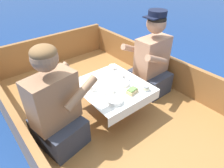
% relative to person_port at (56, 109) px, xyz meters
% --- Properties ---
extents(ground_plane, '(60.00, 60.00, 0.00)m').
position_rel_person_port_xyz_m(ground_plane, '(0.63, 0.10, -0.65)').
color(ground_plane, navy).
extents(boat_deck, '(1.91, 2.88, 0.26)m').
position_rel_person_port_xyz_m(boat_deck, '(0.63, 0.10, -0.52)').
color(boat_deck, '#9E6B38').
rests_on(boat_deck, ground_plane).
extents(gunwale_port, '(0.06, 2.88, 0.39)m').
position_rel_person_port_xyz_m(gunwale_port, '(-0.30, 0.10, -0.19)').
color(gunwale_port, '#936033').
rests_on(gunwale_port, boat_deck).
extents(gunwale_starboard, '(0.06, 2.88, 0.39)m').
position_rel_person_port_xyz_m(gunwale_starboard, '(1.56, 0.10, -0.19)').
color(gunwale_starboard, '#936033').
rests_on(gunwale_starboard, boat_deck).
extents(bow_coaming, '(1.79, 0.06, 0.45)m').
position_rel_person_port_xyz_m(bow_coaming, '(0.63, 1.51, -0.16)').
color(bow_coaming, '#936033').
rests_on(bow_coaming, boat_deck).
extents(cockpit_table, '(0.66, 0.71, 0.35)m').
position_rel_person_port_xyz_m(cockpit_table, '(0.63, 0.02, -0.08)').
color(cockpit_table, '#B2B2B7').
rests_on(cockpit_table, boat_deck).
extents(person_port, '(0.57, 0.52, 0.97)m').
position_rel_person_port_xyz_m(person_port, '(0.00, 0.00, 0.00)').
color(person_port, '#333847').
rests_on(person_port, boat_deck).
extents(person_starboard, '(0.53, 0.45, 0.99)m').
position_rel_person_port_xyz_m(person_starboard, '(1.26, 0.05, 0.02)').
color(person_starboard, '#333847').
rests_on(person_starboard, boat_deck).
extents(plate_sandwich, '(0.18, 0.18, 0.01)m').
position_rel_person_port_xyz_m(plate_sandwich, '(0.69, -0.21, -0.04)').
color(plate_sandwich, white).
rests_on(plate_sandwich, cockpit_table).
extents(plate_bread, '(0.19, 0.19, 0.01)m').
position_rel_person_port_xyz_m(plate_bread, '(0.50, 0.23, -0.04)').
color(plate_bread, white).
rests_on(plate_bread, cockpit_table).
extents(sandwich, '(0.12, 0.09, 0.05)m').
position_rel_person_port_xyz_m(sandwich, '(0.69, -0.21, -0.01)').
color(sandwich, '#E0BC7F').
rests_on(sandwich, plate_sandwich).
extents(bowl_port_near, '(0.13, 0.13, 0.04)m').
position_rel_person_port_xyz_m(bowl_port_near, '(0.72, -0.05, -0.02)').
color(bowl_port_near, white).
rests_on(bowl_port_near, cockpit_table).
extents(bowl_starboard_near, '(0.14, 0.14, 0.04)m').
position_rel_person_port_xyz_m(bowl_starboard_near, '(0.78, 0.11, -0.02)').
color(bowl_starboard_near, white).
rests_on(bowl_starboard_near, cockpit_table).
extents(bowl_center_far, '(0.14, 0.14, 0.04)m').
position_rel_person_port_xyz_m(bowl_center_far, '(0.48, -0.21, -0.02)').
color(bowl_center_far, white).
rests_on(bowl_center_far, cockpit_table).
extents(bowl_port_far, '(0.14, 0.14, 0.04)m').
position_rel_person_port_xyz_m(bowl_port_far, '(0.52, -0.05, -0.02)').
color(bowl_port_far, white).
rests_on(bowl_port_far, cockpit_table).
extents(coffee_cup_port, '(0.10, 0.07, 0.05)m').
position_rel_person_port_xyz_m(coffee_cup_port, '(0.43, 0.08, -0.01)').
color(coffee_cup_port, white).
rests_on(coffee_cup_port, cockpit_table).
extents(coffee_cup_starboard, '(0.09, 0.06, 0.06)m').
position_rel_person_port_xyz_m(coffee_cup_starboard, '(0.85, 0.28, -0.01)').
color(coffee_cup_starboard, white).
rests_on(coffee_cup_starboard, cockpit_table).
extents(tin_can, '(0.07, 0.07, 0.05)m').
position_rel_person_port_xyz_m(tin_can, '(0.84, -0.25, -0.01)').
color(tin_can, silver).
rests_on(tin_can, cockpit_table).
extents(utensil_fork_port, '(0.13, 0.13, 0.00)m').
position_rel_person_port_xyz_m(utensil_fork_port, '(0.57, 0.11, -0.04)').
color(utensil_fork_port, silver).
rests_on(utensil_fork_port, cockpit_table).
extents(utensil_spoon_center, '(0.14, 0.11, 0.01)m').
position_rel_person_port_xyz_m(utensil_spoon_center, '(0.35, -0.01, -0.04)').
color(utensil_spoon_center, silver).
rests_on(utensil_spoon_center, cockpit_table).
extents(utensil_spoon_port, '(0.14, 0.12, 0.01)m').
position_rel_person_port_xyz_m(utensil_spoon_port, '(0.65, 0.24, -0.04)').
color(utensil_spoon_port, silver).
rests_on(utensil_spoon_port, cockpit_table).
extents(utensil_spoon_starboard, '(0.12, 0.14, 0.01)m').
position_rel_person_port_xyz_m(utensil_spoon_starboard, '(0.85, -0.09, -0.04)').
color(utensil_spoon_starboard, silver).
rests_on(utensil_spoon_starboard, cockpit_table).
extents(utensil_fork_starboard, '(0.16, 0.10, 0.00)m').
position_rel_person_port_xyz_m(utensil_fork_starboard, '(0.87, -0.05, -0.04)').
color(utensil_fork_starboard, silver).
rests_on(utensil_fork_starboard, cockpit_table).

